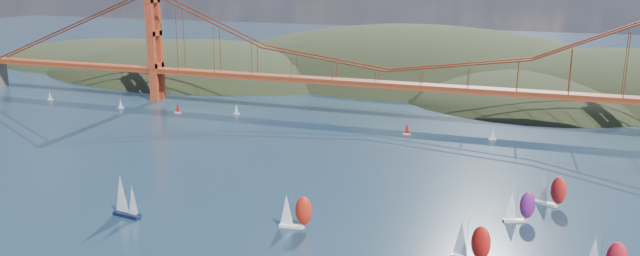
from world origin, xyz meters
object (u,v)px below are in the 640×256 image
Objects in this scene: sloop_navy at (125,196)px; racer_1 at (470,241)px; racer_3 at (550,189)px; racer_0 at (295,211)px; racer_rwb at (519,206)px.

racer_1 is (92.55, 4.07, -0.78)m from sloop_navy.
sloop_navy is 1.24× the size of racer_1.
racer_3 is (110.29, 47.36, -0.93)m from sloop_navy.
sloop_navy is 1.29× the size of racer_0.
sloop_navy reaches higher than racer_0.
sloop_navy is 107.28m from racer_rwb.
racer_3 is (63.37, 39.24, 0.06)m from racer_0.
racer_0 is 74.53m from racer_3.
racer_1 is 1.03× the size of racer_3.
racer_0 is 0.99× the size of racer_3.
racer_1 is at bearing 9.93° from sloop_navy.
sloop_navy reaches higher than racer_rwb.
sloop_navy is at bearing -162.66° from racer_1.
racer_0 is 1.06× the size of racer_rwb.
sloop_navy is 1.27× the size of racer_3.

